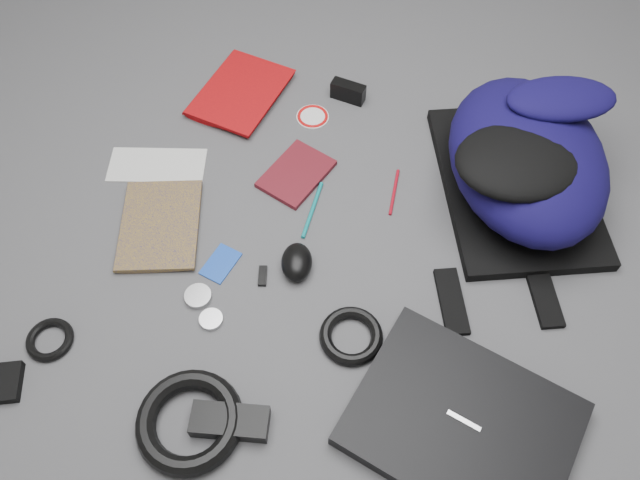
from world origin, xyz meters
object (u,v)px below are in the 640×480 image
(dvd_case, at_px, (296,174))
(pouch, at_px, (0,383))
(laptop, at_px, (462,424))
(power_brick, at_px, (230,421))
(textbook_red, at_px, (209,82))
(comic_book, at_px, (121,227))
(compact_camera, at_px, (348,92))
(backpack, at_px, (527,158))
(mouse, at_px, (297,262))

(dvd_case, bearing_deg, pouch, -102.11)
(laptop, relative_size, power_brick, 2.73)
(textbook_red, relative_size, comic_book, 1.08)
(textbook_red, bearing_deg, dvd_case, -26.49)
(textbook_red, bearing_deg, compact_camera, 18.13)
(comic_book, distance_m, dvd_case, 0.42)
(backpack, xyz_separation_m, power_brick, (-0.45, -0.72, -0.09))
(dvd_case, bearing_deg, backpack, 30.92)
(pouch, bearing_deg, textbook_red, 84.66)
(backpack, distance_m, laptop, 0.61)
(backpack, bearing_deg, dvd_case, 171.18)
(laptop, height_order, pouch, laptop)
(backpack, relative_size, comic_book, 2.18)
(power_brick, bearing_deg, laptop, 4.27)
(comic_book, xyz_separation_m, pouch, (-0.06, -0.40, 0.00))
(compact_camera, distance_m, mouse, 0.53)
(power_brick, bearing_deg, pouch, 175.43)
(backpack, height_order, compact_camera, backpack)
(backpack, distance_m, mouse, 0.56)
(textbook_red, distance_m, power_brick, 0.92)
(textbook_red, distance_m, comic_book, 0.49)
(laptop, height_order, textbook_red, laptop)
(laptop, bearing_deg, mouse, 162.86)
(backpack, height_order, mouse, backpack)
(comic_book, xyz_separation_m, dvd_case, (0.34, 0.26, -0.00))
(compact_camera, xyz_separation_m, mouse, (0.02, -0.53, -0.00))
(textbook_red, relative_size, power_brick, 1.80)
(mouse, distance_m, pouch, 0.63)
(comic_book, height_order, compact_camera, compact_camera)
(dvd_case, distance_m, power_brick, 0.61)
(mouse, bearing_deg, comic_book, 167.05)
(backpack, xyz_separation_m, dvd_case, (-0.51, -0.11, -0.10))
(textbook_red, height_order, mouse, mouse)
(comic_book, height_order, pouch, pouch)
(backpack, relative_size, mouse, 5.60)
(backpack, distance_m, power_brick, 0.85)
(comic_book, distance_m, power_brick, 0.53)
(textbook_red, distance_m, mouse, 0.62)
(dvd_case, relative_size, pouch, 2.16)
(mouse, xyz_separation_m, power_brick, (-0.02, -0.36, -0.01))
(backpack, height_order, comic_book, backpack)
(compact_camera, xyz_separation_m, pouch, (-0.45, -0.95, -0.01))
(backpack, bearing_deg, compact_camera, 138.01)
(comic_book, distance_m, compact_camera, 0.67)
(pouch, bearing_deg, mouse, 41.04)
(compact_camera, height_order, mouse, same)
(power_brick, xyz_separation_m, pouch, (-0.46, -0.05, -0.01))
(pouch, bearing_deg, laptop, 10.87)
(textbook_red, xyz_separation_m, comic_book, (-0.02, -0.49, -0.00))
(dvd_case, relative_size, power_brick, 1.18)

